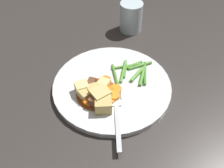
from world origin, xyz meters
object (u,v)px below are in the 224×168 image
Objects in this scene: carrot_slice_3 at (116,89)px; carrot_slice_5 at (109,100)px; meat_chunk_0 at (97,101)px; potato_chunk_2 at (100,96)px; meat_chunk_1 at (92,83)px; potato_chunk_1 at (104,86)px; water_glass at (131,17)px; carrot_slice_1 at (108,93)px; carrot_slice_0 at (90,100)px; potato_chunk_3 at (92,90)px; carrot_slice_2 at (100,92)px; potato_chunk_0 at (103,104)px; carrot_slice_4 at (114,96)px; fork at (117,114)px; potato_chunk_4 at (84,94)px; potato_chunk_5 at (82,88)px; carrot_slice_6 at (105,82)px; dinner_plate at (112,86)px.

carrot_slice_3 is 0.04m from carrot_slice_5.
carrot_slice_5 is 0.81× the size of meat_chunk_0.
potato_chunk_2 is 1.81× the size of meat_chunk_1.
water_glass reaches higher than potato_chunk_1.
meat_chunk_1 is at bearing -72.22° from carrot_slice_1.
meat_chunk_0 is at bearing 67.51° from meat_chunk_1.
potato_chunk_3 is at bearing -136.20° from carrot_slice_0.
carrot_slice_0 is 0.86× the size of potato_chunk_2.
carrot_slice_2 is at bearing -44.46° from carrot_slice_1.
potato_chunk_0 is 0.02m from potato_chunk_2.
carrot_slice_0 is at bearing 34.70° from water_glass.
water_glass is at bearing -136.13° from carrot_slice_3.
potato_chunk_1 is (-0.00, -0.02, 0.01)m from carrot_slice_1.
carrot_slice_2 is 1.16× the size of carrot_slice_4.
carrot_slice_0 and carrot_slice_4 have the same top height.
carrot_slice_4 is 0.30m from water_glass.
potato_chunk_4 is at bearing -69.76° from fork.
carrot_slice_2 is at bearing -166.19° from carrot_slice_0.
carrot_slice_4 is at bearing 107.70° from meat_chunk_1.
meat_chunk_1 reaches higher than carrot_slice_2.
meat_chunk_0 is (0.06, 0.01, 0.01)m from carrot_slice_3.
carrot_slice_5 is at bearing 42.08° from water_glass.
potato_chunk_5 is (-0.00, -0.04, 0.01)m from carrot_slice_0.
potato_chunk_0 is at bearing 26.76° from carrot_slice_3.
carrot_slice_0 is at bearing -65.74° from fork.
carrot_slice_2 is 0.97× the size of meat_chunk_0.
potato_chunk_1 is 0.88× the size of potato_chunk_5.
carrot_slice_6 is (-0.03, -0.05, 0.00)m from carrot_slice_5.
carrot_slice_3 is at bearing 174.33° from carrot_slice_0.
meat_chunk_1 is (0.00, -0.03, 0.00)m from carrot_slice_2.
carrot_slice_6 is 0.93× the size of meat_chunk_0.
potato_chunk_5 is 1.38× the size of meat_chunk_1.
potato_chunk_5 reaches higher than dinner_plate.
carrot_slice_5 is 0.04m from fork.
carrot_slice_6 is 1.11× the size of potato_chunk_1.
carrot_slice_1 is at bearing -167.28° from potato_chunk_2.
meat_chunk_1 reaches higher than carrot_slice_6.
carrot_slice_1 is at bearing 135.54° from carrot_slice_2.
carrot_slice_2 is 1.04× the size of carrot_slice_6.
potato_chunk_3 is 0.81× the size of meat_chunk_0.
potato_chunk_1 is 1.03× the size of potato_chunk_3.
carrot_slice_6 reaches higher than carrot_slice_0.
carrot_slice_1 is 1.11× the size of carrot_slice_2.
carrot_slice_2 is at bearing 33.44° from carrot_slice_6.
potato_chunk_2 is at bearing 127.35° from potato_chunk_4.
meat_chunk_0 reaches higher than carrot_slice_5.
potato_chunk_1 reaches higher than carrot_slice_0.
carrot_slice_0 is 0.04m from potato_chunk_5.
potato_chunk_5 is at bearing -68.66° from potato_chunk_2.
carrot_slice_5 is 0.06m from potato_chunk_4.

